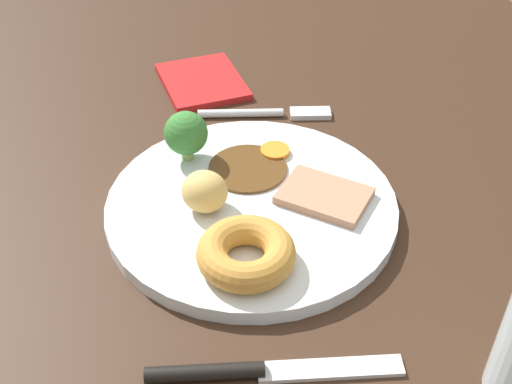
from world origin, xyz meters
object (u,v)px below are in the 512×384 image
Objects in this scene: meat_slice_main at (324,196)px; fork at (267,113)px; carrot_coin_front at (275,151)px; folded_napkin at (202,82)px; knife at (252,371)px; roast_potato_left at (205,192)px; dinner_plate at (256,206)px; yorkshire_pudding at (246,253)px; broccoli_floret at (186,134)px.

meat_slice_main is 0.51× the size of fork.
carrot_coin_front reaches higher than folded_napkin.
meat_slice_main is at bearing 66.41° from knife.
folded_napkin is at bearing 179.88° from roast_potato_left.
roast_potato_left is (0.64, -4.59, 2.58)cm from dinner_plate.
dinner_plate is 24.21cm from folded_napkin.
knife is at bearing 3.87° from folded_napkin.
yorkshire_pudding reaches higher than knife.
yorkshire_pudding is 9.95cm from knife.
fork is (-24.19, 3.98, -2.28)cm from yorkshire_pudding.
roast_potato_left reaches higher than fork.
broccoli_floret is 13.12cm from fork.
folded_napkin is (-7.59, -7.07, 0.01)cm from fork.
roast_potato_left is at bearing -156.88° from yorkshire_pudding.
fork is at bearing 157.05° from roast_potato_left.
meat_slice_main is 1.87× the size of roast_potato_left.
yorkshire_pudding reaches higher than fork.
carrot_coin_front is at bearing 137.76° from roast_potato_left.
carrot_coin_front is (-7.79, 7.07, -1.61)cm from roast_potato_left.
folded_napkin is at bearing 135.85° from fork.
fork is (-16.82, 7.12, -2.89)cm from roast_potato_left.
broccoli_floret is at bearing -5.66° from folded_napkin.
yorkshire_pudding is at bearing -96.45° from fork.
carrot_coin_front is at bearing -153.29° from meat_slice_main.
carrot_coin_front is (-7.15, 2.48, 0.97)cm from dinner_plate.
fork is at bearing 135.98° from broccoli_floret.
broccoli_floret is at bearing -90.09° from carrot_coin_front.
dinner_plate is 10.11cm from broccoli_floret.
dinner_plate is at bearing 40.83° from broccoli_floret.
dinner_plate is at bearing 97.93° from roast_potato_left.
roast_potato_left reaches higher than knife.
yorkshire_pudding is 0.73× the size of folded_napkin.
knife is 1.68× the size of folded_napkin.
broccoli_floret is 25.54cm from knife.
knife is at bearing -9.61° from carrot_coin_front.
folded_napkin is at bearing 174.34° from broccoli_floret.
meat_slice_main reaches higher than folded_napkin.
fork is 34.15cm from knife.
broccoli_floret is (-15.16, -4.74, 1.57)cm from yorkshire_pudding.
roast_potato_left is at bearing -88.16° from meat_slice_main.
roast_potato_left is 0.23× the size of knife.
folded_napkin is (-24.07, -10.76, -1.40)cm from meat_slice_main.
knife is (33.88, -4.26, 0.06)cm from fork.
fork is (-9.04, 0.05, -1.28)cm from carrot_coin_front.
knife is at bearing -5.59° from dinner_plate.
broccoli_floret is at bearing 101.12° from knife.
dinner_plate is 6.37× the size of roast_potato_left.
broccoli_floret reaches higher than yorkshire_pudding.
meat_slice_main reaches higher than fork.
roast_potato_left is 10.64cm from carrot_coin_front.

